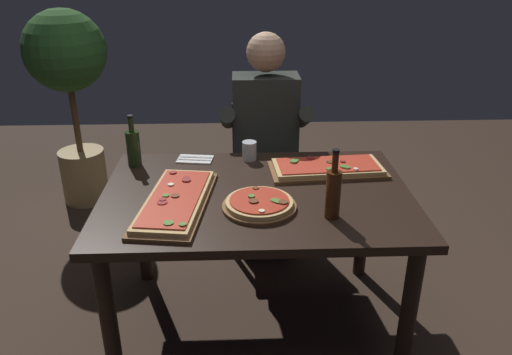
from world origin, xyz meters
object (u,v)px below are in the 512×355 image
Objects in this scene: pizza_rectangular_front at (327,168)px; diner_chair at (264,168)px; pizza_rectangular_left at (175,201)px; pizza_round_far at (259,204)px; wine_bottle_dark at (133,147)px; oil_bottle_amber at (333,192)px; seated_diner at (266,136)px; dining_table at (256,211)px; potted_plant_corner at (69,78)px; tumbler_near_camera at (249,151)px.

diner_chair is at bearing 113.21° from pizza_rectangular_front.
pizza_rectangular_left is 2.05× the size of pizza_round_far.
wine_bottle_dark is 0.89× the size of oil_bottle_amber.
seated_diner is at bearing 30.38° from wine_bottle_dark.
seated_diner reaches higher than dining_table.
pizza_rectangular_left is 0.75× the size of diner_chair.
dining_table is at bearing -96.48° from seated_diner.
dining_table is 1.00× the size of potted_plant_corner.
diner_chair is at bearing 77.39° from tumbler_near_camera.
diner_chair reaches higher than dining_table.
seated_diner reaches higher than pizza_rectangular_left.
seated_diner reaches higher than wine_bottle_dark.
wine_bottle_dark is at bearing 119.52° from pizza_rectangular_left.
pizza_rectangular_left is 1.10m from diner_chair.
pizza_round_far is 0.36× the size of diner_chair.
pizza_rectangular_left is 6.65× the size of tumbler_near_camera.
tumbler_near_camera is 0.11× the size of diner_chair.
pizza_rectangular_front is 0.59m from seated_diner.
pizza_rectangular_left is at bearing -123.58° from tumbler_near_camera.
pizza_rectangular_front is 0.78m from pizza_rectangular_left.
pizza_rectangular_front is 0.42m from tumbler_near_camera.
tumbler_near_camera is (-0.02, 0.39, 0.14)m from dining_table.
tumbler_near_camera is at bearing -40.63° from potted_plant_corner.
potted_plant_corner is (-1.59, 1.21, 0.17)m from pizza_rectangular_front.
oil_bottle_amber is 0.71m from tumbler_near_camera.
oil_bottle_amber is at bearing -77.48° from seated_diner.
dining_table is 0.44m from oil_bottle_amber.
oil_bottle_amber is at bearing -15.96° from pizza_round_far.
diner_chair is at bearing -23.42° from potted_plant_corner.
pizza_rectangular_front and pizza_rectangular_left have the same top height.
potted_plant_corner is (-0.63, 1.09, 0.09)m from wine_bottle_dark.
seated_diner is at bearing -27.67° from potted_plant_corner.
wine_bottle_dark is 1.07m from oil_bottle_amber.
pizza_round_far is 0.24× the size of seated_diner.
diner_chair is at bearing 85.62° from pizza_round_far.
tumbler_near_camera is 0.57m from diner_chair.
oil_bottle_amber is 0.21× the size of potted_plant_corner.
seated_diner is at bearing -90.00° from diner_chair.
oil_bottle_amber is at bearing -10.99° from pizza_rectangular_left.
tumbler_near_camera is 0.07× the size of seated_diner.
seated_diner is at bearing 85.04° from pizza_round_far.
seated_diner is at bearing 117.81° from pizza_rectangular_front.
potted_plant_corner is at bearing 156.58° from diner_chair.
oil_bottle_amber reaches higher than dining_table.
pizza_rectangular_left is 0.47× the size of potted_plant_corner.
pizza_rectangular_front is at bearing -6.94° from wine_bottle_dark.
oil_bottle_amber is (0.65, -0.13, 0.09)m from pizza_rectangular_left.
seated_diner is (-0.22, 0.98, -0.11)m from oil_bottle_amber.
oil_bottle_amber is at bearing -32.28° from wine_bottle_dark.
seated_diner reaches higher than diner_chair.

